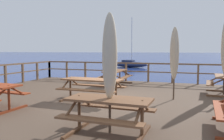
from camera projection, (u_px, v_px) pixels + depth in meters
ground_plane at (105, 121)px, 8.65m from camera, size 600.00×600.00×0.00m
wooden_deck at (105, 110)px, 8.61m from camera, size 12.15×10.36×0.85m
railing_waterside_far at (137, 69)px, 13.23m from camera, size 11.95×0.10×1.09m
picnic_table_front_left at (115, 74)px, 11.89m from camera, size 1.44×2.02×0.78m
picnic_table_back_left at (109, 108)px, 4.92m from camera, size 1.83×1.43×0.78m
picnic_table_back_right at (92, 84)px, 8.28m from camera, size 2.19×1.43×0.78m
patio_umbrella_short_front at (174, 54)px, 8.26m from camera, size 0.32×0.32×2.62m
patio_umbrella_tall_mid_right at (110, 57)px, 4.86m from camera, size 0.32×0.32×2.57m
sailboat_distant at (130, 64)px, 36.33m from camera, size 6.21×2.84×7.72m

